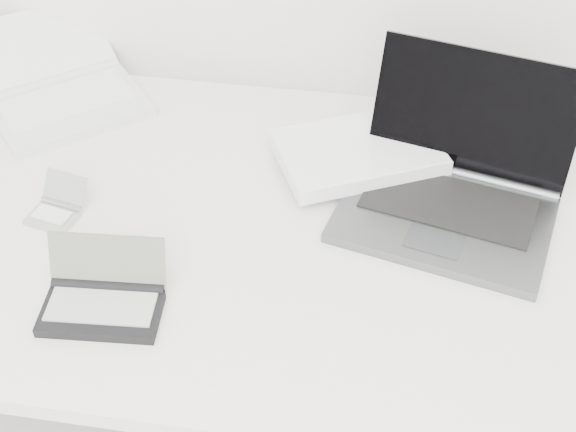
# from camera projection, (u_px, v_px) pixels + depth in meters

# --- Properties ---
(desk) EXTENTS (1.60, 0.80, 0.73)m
(desk) POSITION_uv_depth(u_px,v_px,m) (309.00, 248.00, 1.35)
(desk) COLOR white
(desk) RESTS_ON ground
(laptop_large) EXTENTS (0.53, 0.43, 0.23)m
(laptop_large) POSITION_uv_depth(u_px,v_px,m) (414.00, 173.00, 1.37)
(laptop_large) COLOR #57595B
(laptop_large) RESTS_ON desk
(netbook_open_white) EXTENTS (0.44, 0.45, 0.10)m
(netbook_open_white) POSITION_uv_depth(u_px,v_px,m) (60.00, 90.00, 1.58)
(netbook_open_white) COLOR white
(netbook_open_white) RESTS_ON desk
(pda_silver) EXTENTS (0.09, 0.11, 0.06)m
(pda_silver) POSITION_uv_depth(u_px,v_px,m) (56.00, 209.00, 1.34)
(pda_silver) COLOR #B9B9BE
(pda_silver) RESTS_ON desk
(palmtop_charcoal) EXTENTS (0.18, 0.14, 0.09)m
(palmtop_charcoal) POSITION_uv_depth(u_px,v_px,m) (103.00, 299.00, 1.18)
(palmtop_charcoal) COLOR black
(palmtop_charcoal) RESTS_ON desk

